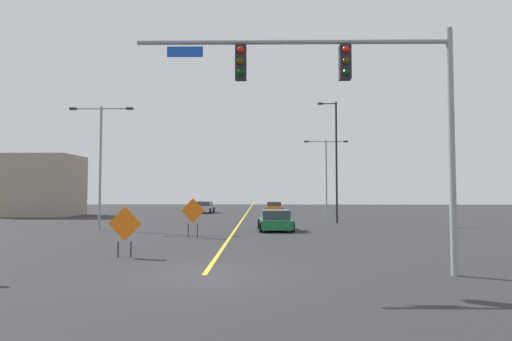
{
  "coord_description": "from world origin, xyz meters",
  "views": [
    {
      "loc": [
        1.7,
        -12.91,
        2.47
      ],
      "look_at": [
        1.16,
        33.61,
        4.82
      ],
      "focal_mm": 30.13,
      "sensor_mm": 36.0,
      "label": 1
    }
  ],
  "objects_px": {
    "car_green_far": "(275,221)",
    "car_silver_mid": "(204,207)",
    "traffic_signal_assembly": "(351,90)",
    "street_lamp_far_left": "(335,157)",
    "street_lamp_mid_left": "(326,171)",
    "construction_sign_left_shoulder": "(125,226)",
    "construction_sign_right_shoulder": "(193,213)",
    "car_orange_passing": "(274,208)",
    "street_lamp_mid_right": "(101,156)"
  },
  "relations": [
    {
      "from": "construction_sign_left_shoulder",
      "to": "car_silver_mid",
      "type": "xyz_separation_m",
      "value": [
        -1.52,
        34.61,
        -0.54
      ]
    },
    {
      "from": "street_lamp_mid_right",
      "to": "street_lamp_mid_left",
      "type": "height_order",
      "value": "street_lamp_mid_right"
    },
    {
      "from": "street_lamp_mid_right",
      "to": "street_lamp_mid_left",
      "type": "xyz_separation_m",
      "value": [
        16.78,
        12.36,
        -0.4
      ]
    },
    {
      "from": "car_green_far",
      "to": "car_silver_mid",
      "type": "bearing_deg",
      "value": 108.23
    },
    {
      "from": "street_lamp_far_left",
      "to": "construction_sign_right_shoulder",
      "type": "xyz_separation_m",
      "value": [
        -9.71,
        -10.84,
        -3.92
      ]
    },
    {
      "from": "car_silver_mid",
      "to": "street_lamp_far_left",
      "type": "bearing_deg",
      "value": -52.63
    },
    {
      "from": "street_lamp_mid_left",
      "to": "construction_sign_left_shoulder",
      "type": "height_order",
      "value": "street_lamp_mid_left"
    },
    {
      "from": "traffic_signal_assembly",
      "to": "car_silver_mid",
      "type": "height_order",
      "value": "traffic_signal_assembly"
    },
    {
      "from": "street_lamp_mid_left",
      "to": "car_green_far",
      "type": "bearing_deg",
      "value": -112.43
    },
    {
      "from": "street_lamp_mid_right",
      "to": "car_silver_mid",
      "type": "height_order",
      "value": "street_lamp_mid_right"
    },
    {
      "from": "car_silver_mid",
      "to": "street_lamp_mid_left",
      "type": "bearing_deg",
      "value": -39.19
    },
    {
      "from": "street_lamp_far_left",
      "to": "car_orange_passing",
      "type": "height_order",
      "value": "street_lamp_far_left"
    },
    {
      "from": "traffic_signal_assembly",
      "to": "street_lamp_far_left",
      "type": "xyz_separation_m",
      "value": [
        3.24,
        21.49,
        -0.28
      ]
    },
    {
      "from": "street_lamp_mid_right",
      "to": "construction_sign_right_shoulder",
      "type": "bearing_deg",
      "value": -33.75
    },
    {
      "from": "construction_sign_left_shoulder",
      "to": "construction_sign_right_shoulder",
      "type": "height_order",
      "value": "construction_sign_right_shoulder"
    },
    {
      "from": "car_green_far",
      "to": "car_orange_passing",
      "type": "xyz_separation_m",
      "value": [
        0.6,
        21.64,
        0.02
      ]
    },
    {
      "from": "car_green_far",
      "to": "car_orange_passing",
      "type": "relative_size",
      "value": 1.0
    },
    {
      "from": "traffic_signal_assembly",
      "to": "street_lamp_far_left",
      "type": "bearing_deg",
      "value": 81.42
    },
    {
      "from": "street_lamp_far_left",
      "to": "construction_sign_left_shoulder",
      "type": "height_order",
      "value": "street_lamp_far_left"
    },
    {
      "from": "street_lamp_far_left",
      "to": "street_lamp_mid_right",
      "type": "xyz_separation_m",
      "value": [
        -16.59,
        -6.24,
        -0.39
      ]
    },
    {
      "from": "street_lamp_mid_right",
      "to": "street_lamp_mid_left",
      "type": "relative_size",
      "value": 1.1
    },
    {
      "from": "traffic_signal_assembly",
      "to": "street_lamp_mid_left",
      "type": "relative_size",
      "value": 1.3
    },
    {
      "from": "street_lamp_mid_right",
      "to": "car_silver_mid",
      "type": "bearing_deg",
      "value": 80.35
    },
    {
      "from": "construction_sign_left_shoulder",
      "to": "car_green_far",
      "type": "xyz_separation_m",
      "value": [
        6.13,
        11.39,
        -0.58
      ]
    },
    {
      "from": "street_lamp_mid_left",
      "to": "car_green_far",
      "type": "distance_m",
      "value": 14.28
    },
    {
      "from": "traffic_signal_assembly",
      "to": "street_lamp_mid_right",
      "type": "distance_m",
      "value": 20.28
    },
    {
      "from": "car_green_far",
      "to": "street_lamp_far_left",
      "type": "bearing_deg",
      "value": 52.49
    },
    {
      "from": "street_lamp_far_left",
      "to": "street_lamp_mid_left",
      "type": "bearing_deg",
      "value": 88.21
    },
    {
      "from": "traffic_signal_assembly",
      "to": "car_orange_passing",
      "type": "bearing_deg",
      "value": 91.91
    },
    {
      "from": "street_lamp_far_left",
      "to": "construction_sign_left_shoulder",
      "type": "bearing_deg",
      "value": -121.89
    },
    {
      "from": "street_lamp_far_left",
      "to": "street_lamp_mid_left",
      "type": "height_order",
      "value": "street_lamp_far_left"
    },
    {
      "from": "street_lamp_far_left",
      "to": "car_silver_mid",
      "type": "xyz_separation_m",
      "value": [
        -12.7,
        16.63,
        -4.62
      ]
    },
    {
      "from": "car_green_far",
      "to": "construction_sign_right_shoulder",
      "type": "bearing_deg",
      "value": -137.59
    },
    {
      "from": "street_lamp_far_left",
      "to": "car_silver_mid",
      "type": "distance_m",
      "value": 21.43
    },
    {
      "from": "construction_sign_left_shoulder",
      "to": "car_green_far",
      "type": "height_order",
      "value": "construction_sign_left_shoulder"
    },
    {
      "from": "street_lamp_mid_right",
      "to": "construction_sign_right_shoulder",
      "type": "distance_m",
      "value": 9.0
    },
    {
      "from": "traffic_signal_assembly",
      "to": "car_green_far",
      "type": "xyz_separation_m",
      "value": [
        -1.81,
        14.9,
        -4.94
      ]
    },
    {
      "from": "street_lamp_far_left",
      "to": "construction_sign_left_shoulder",
      "type": "distance_m",
      "value": 21.56
    },
    {
      "from": "car_green_far",
      "to": "street_lamp_mid_right",
      "type": "bearing_deg",
      "value": 178.29
    },
    {
      "from": "car_green_far",
      "to": "car_silver_mid",
      "type": "distance_m",
      "value": 24.44
    },
    {
      "from": "car_orange_passing",
      "to": "construction_sign_right_shoulder",
      "type": "bearing_deg",
      "value": -101.47
    },
    {
      "from": "street_lamp_mid_left",
      "to": "construction_sign_right_shoulder",
      "type": "xyz_separation_m",
      "value": [
        -9.9,
        -16.96,
        -3.13
      ]
    },
    {
      "from": "street_lamp_far_left",
      "to": "construction_sign_right_shoulder",
      "type": "relative_size",
      "value": 4.58
    },
    {
      "from": "traffic_signal_assembly",
      "to": "car_green_far",
      "type": "bearing_deg",
      "value": 96.94
    },
    {
      "from": "construction_sign_right_shoulder",
      "to": "car_orange_passing",
      "type": "xyz_separation_m",
      "value": [
        5.25,
        25.89,
        -0.72
      ]
    },
    {
      "from": "street_lamp_far_left",
      "to": "traffic_signal_assembly",
      "type": "bearing_deg",
      "value": -98.58
    },
    {
      "from": "street_lamp_mid_left",
      "to": "construction_sign_left_shoulder",
      "type": "relative_size",
      "value": 3.84
    },
    {
      "from": "traffic_signal_assembly",
      "to": "car_green_far",
      "type": "height_order",
      "value": "traffic_signal_assembly"
    },
    {
      "from": "construction_sign_left_shoulder",
      "to": "car_orange_passing",
      "type": "height_order",
      "value": "construction_sign_left_shoulder"
    },
    {
      "from": "traffic_signal_assembly",
      "to": "street_lamp_far_left",
      "type": "distance_m",
      "value": 21.73
    }
  ]
}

